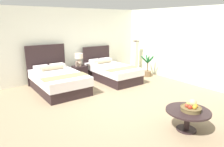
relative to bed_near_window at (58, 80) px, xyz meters
name	(u,v)px	position (x,y,z in m)	size (l,w,h in m)	color
ground_plane	(123,103)	(1.03, -2.02, -0.34)	(9.65, 10.01, 0.02)	#988063
wall_back	(71,44)	(1.03, 1.18, 0.97)	(9.65, 0.12, 2.60)	white
wall_side_right	(183,45)	(4.06, -1.62, 0.97)	(0.12, 5.61, 2.60)	white
bed_near_window	(58,80)	(0.00, 0.00, 0.00)	(1.34, 2.11, 1.35)	#2C1E20
bed_near_corner	(111,72)	(2.07, 0.00, -0.02)	(1.21, 2.21, 1.15)	#2C1E20
nightstand	(80,73)	(1.07, 0.58, -0.05)	(0.46, 0.43, 0.55)	#2C1E20
table_lamp	(79,58)	(1.07, 0.60, 0.51)	(0.30, 0.30, 0.46)	beige
vase	(76,64)	(0.93, 0.54, 0.32)	(0.07, 0.07, 0.20)	gray
coffee_table	(188,114)	(1.18, -3.88, 0.02)	(0.86, 0.86, 0.43)	#2C1E20
fruit_bowl	(191,107)	(1.20, -3.92, 0.18)	(0.40, 0.40, 0.22)	brown
floor_lamp_corner	(136,57)	(3.61, 0.37, 0.34)	(0.21, 0.21, 1.34)	#321D18
potted_palm	(147,69)	(3.52, -0.44, -0.05)	(0.64, 0.52, 0.87)	brown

